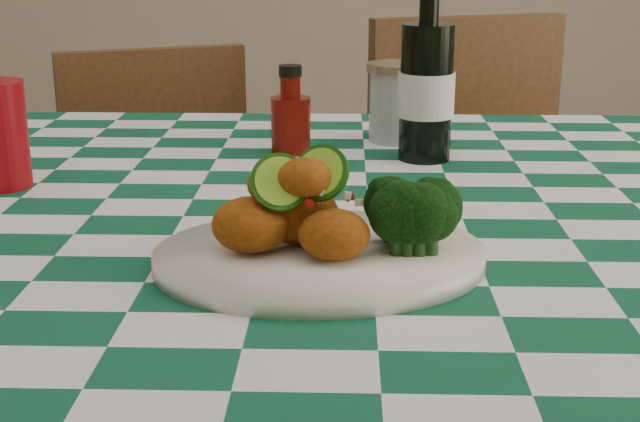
# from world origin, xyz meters

# --- Properties ---
(plate) EXTENTS (0.34, 0.28, 0.02)m
(plate) POSITION_xyz_m (0.05, -0.22, 0.80)
(plate) COLOR white
(plate) RESTS_ON dining_table
(fried_chicken_pile) EXTENTS (0.14, 0.10, 0.09)m
(fried_chicken_pile) POSITION_xyz_m (0.04, -0.22, 0.85)
(fried_chicken_pile) COLOR #AA5110
(fried_chicken_pile) RESTS_ON plate
(broccoli_side) EXTENTS (0.09, 0.09, 0.07)m
(broccoli_side) POSITION_xyz_m (0.14, -0.20, 0.84)
(broccoli_side) COLOR black
(broccoli_side) RESTS_ON plate
(ketchup_bottle) EXTENTS (0.07, 0.07, 0.12)m
(ketchup_bottle) POSITION_xyz_m (-0.00, 0.24, 0.85)
(ketchup_bottle) COLOR #6A0B05
(ketchup_bottle) RESTS_ON dining_table
(mason_jar) EXTENTS (0.09, 0.09, 0.12)m
(mason_jar) POSITION_xyz_m (0.15, 0.32, 0.84)
(mason_jar) COLOR #B2BCBA
(mason_jar) RESTS_ON dining_table
(beer_bottle) EXTENTS (0.10, 0.10, 0.25)m
(beer_bottle) POSITION_xyz_m (0.18, 0.20, 0.91)
(beer_bottle) COLOR black
(beer_bottle) RESTS_ON dining_table
(wooden_chair_left) EXTENTS (0.52, 0.53, 0.86)m
(wooden_chair_left) POSITION_xyz_m (-0.26, 0.67, 0.43)
(wooden_chair_left) COLOR #472814
(wooden_chair_left) RESTS_ON ground
(wooden_chair_right) EXTENTS (0.54, 0.55, 0.92)m
(wooden_chair_right) POSITION_xyz_m (0.39, 0.67, 0.46)
(wooden_chair_right) COLOR #472814
(wooden_chair_right) RESTS_ON ground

